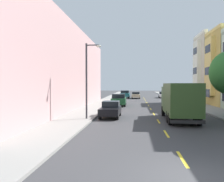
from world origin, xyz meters
TOP-DOWN VIEW (x-y plane):
  - ground_plane at (0.00, 30.00)m, footprint 160.00×160.00m
  - sidewalk_left at (-7.10, 28.00)m, footprint 3.20×120.00m
  - sidewalk_right at (7.10, 28.00)m, footprint 3.20×120.00m
  - lane_centerline_dashes at (0.00, 24.50)m, footprint 0.14×47.20m
  - apartment_block_opposite at (-13.70, 20.00)m, footprint 10.00×36.00m
  - street_lamp at (-5.94, 12.06)m, footprint 1.35×0.28m
  - delivery_box_truck at (1.80, 12.54)m, footprint 2.53×7.40m
  - parked_pickup_forest at (-4.27, 26.16)m, footprint 2.08×5.33m
  - parked_pickup_teal at (-4.22, 45.82)m, footprint 2.04×5.32m
  - parked_wagon_navy at (-4.42, 54.72)m, footprint 1.91×4.73m
  - parked_pickup_charcoal at (4.25, 30.20)m, footprint 2.08×5.33m
  - parked_hatchback_black at (-4.21, 13.96)m, footprint 1.79×4.02m
  - parked_sedan_white at (4.37, 46.99)m, footprint 1.93×4.55m
  - moving_champagne_sedan at (-1.80, 44.25)m, footprint 1.80×4.50m

SIDE VIEW (x-z plane):
  - ground_plane at x=0.00m, z-range 0.00..0.00m
  - lane_centerline_dashes at x=0.00m, z-range 0.00..0.01m
  - sidewalk_left at x=-7.10m, z-range 0.00..0.14m
  - sidewalk_right at x=7.10m, z-range 0.00..0.14m
  - parked_sedan_white at x=4.37m, z-range 0.03..1.46m
  - moving_champagne_sedan at x=-1.80m, z-range 0.03..1.46m
  - parked_hatchback_black at x=-4.21m, z-range 0.01..1.51m
  - parked_wagon_navy at x=-4.42m, z-range 0.05..1.55m
  - parked_pickup_forest at x=-4.27m, z-range -0.04..1.69m
  - parked_pickup_teal at x=-4.22m, z-range -0.04..1.69m
  - parked_pickup_charcoal at x=4.25m, z-range -0.04..1.69m
  - delivery_box_truck at x=1.80m, z-range 0.24..3.41m
  - street_lamp at x=-5.94m, z-range 0.67..7.11m
  - apartment_block_opposite at x=-13.70m, z-range 0.00..9.94m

